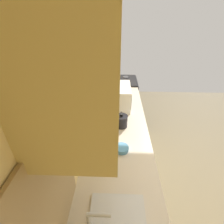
% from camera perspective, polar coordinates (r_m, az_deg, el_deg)
% --- Properties ---
extents(ground_plane, '(5.85, 5.85, 0.00)m').
position_cam_1_polar(ground_plane, '(2.83, 27.58, -19.32)').
color(ground_plane, brown).
extents(wall_back, '(3.77, 0.12, 2.83)m').
position_cam_1_polar(wall_back, '(1.73, -10.19, 9.99)').
color(wall_back, '#E4C57E').
rests_on(wall_back, ground_plane).
extents(counter_run, '(2.91, 0.66, 0.91)m').
position_cam_1_polar(counter_run, '(1.99, 1.78, -21.18)').
color(counter_run, tan).
rests_on(counter_run, ground_plane).
extents(upper_cabinets, '(1.74, 0.30, 0.67)m').
position_cam_1_polar(upper_cabinets, '(1.22, -5.40, 26.20)').
color(upper_cabinets, tan).
extents(window_back_wall, '(0.55, 0.02, 0.67)m').
position_cam_1_polar(window_back_wall, '(0.90, -19.56, -24.88)').
color(window_back_wall, '#997A4C').
extents(oven_range, '(0.61, 0.67, 1.09)m').
position_cam_1_polar(oven_range, '(3.35, 2.37, 3.53)').
color(oven_range, black).
rests_on(oven_range, ground_plane).
extents(microwave, '(0.46, 0.35, 0.28)m').
position_cam_1_polar(microwave, '(2.25, 1.79, 5.42)').
color(microwave, white).
rests_on(microwave, counter_run).
extents(bowl, '(0.13, 0.13, 0.04)m').
position_cam_1_polar(bowl, '(1.60, 3.33, -12.21)').
color(bowl, '#4C8CBF').
rests_on(bowl, counter_run).
extents(kettle, '(0.19, 0.14, 0.16)m').
position_cam_1_polar(kettle, '(1.87, 3.22, -3.00)').
color(kettle, black).
rests_on(kettle, counter_run).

